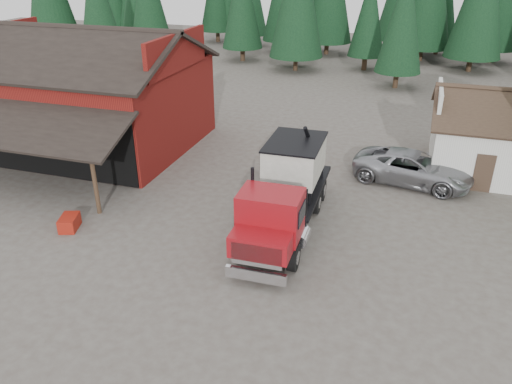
% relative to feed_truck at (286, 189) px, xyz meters
% --- Properties ---
extents(ground, '(120.00, 120.00, 0.00)m').
position_rel_feed_truck_xyz_m(ground, '(-3.01, -3.43, -1.91)').
color(ground, '#4E453D').
rests_on(ground, ground).
extents(red_barn, '(12.80, 13.63, 7.18)m').
position_rel_feed_truck_xyz_m(red_barn, '(-14.01, 6.47, 0.78)').
color(red_barn, maroon).
rests_on(red_barn, ground).
extents(farmhouse, '(8.60, 6.42, 4.65)m').
position_rel_feed_truck_xyz_m(farmhouse, '(9.99, 9.57, -0.24)').
color(farmhouse, silver).
rests_on(farmhouse, ground).
extents(conifer_backdrop, '(76.00, 16.00, 16.00)m').
position_rel_feed_truck_xyz_m(conifer_backdrop, '(-3.01, 38.57, -1.91)').
color(conifer_backdrop, black).
rests_on(conifer_backdrop, ground).
extents(near_pine_a, '(4.40, 4.40, 11.40)m').
position_rel_feed_truck_xyz_m(near_pine_a, '(-25.01, 24.57, 4.48)').
color(near_pine_a, '#382619').
rests_on(near_pine_a, ground).
extents(near_pine_b, '(3.96, 3.96, 10.40)m').
position_rel_feed_truck_xyz_m(near_pine_b, '(2.99, 26.57, 3.98)').
color(near_pine_b, '#382619').
rests_on(near_pine_b, ground).
extents(feed_truck, '(2.82, 9.09, 4.08)m').
position_rel_feed_truck_xyz_m(feed_truck, '(0.00, 0.00, 0.00)').
color(feed_truck, black).
rests_on(feed_truck, ground).
extents(silver_car, '(6.41, 3.75, 1.68)m').
position_rel_feed_truck_xyz_m(silver_car, '(5.11, 6.57, -1.07)').
color(silver_car, '#999AA0').
rests_on(silver_car, ground).
extents(equip_box, '(1.01, 1.26, 0.60)m').
position_rel_feed_truck_xyz_m(equip_box, '(-9.01, -2.98, -1.61)').
color(equip_box, maroon).
rests_on(equip_box, ground).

